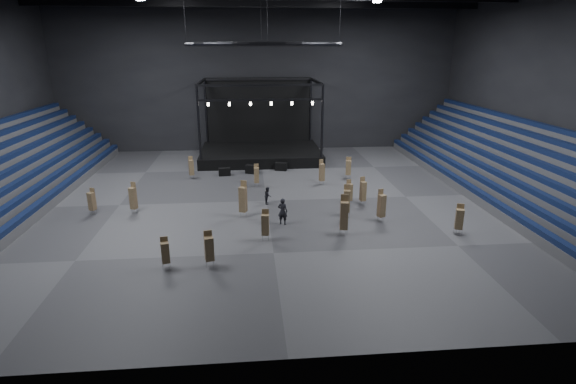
{
  "coord_description": "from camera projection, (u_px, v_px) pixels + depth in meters",
  "views": [
    {
      "loc": [
        -1.46,
        -37.08,
        12.8
      ],
      "look_at": [
        1.71,
        -2.0,
        1.4
      ],
      "focal_mm": 28.0,
      "sensor_mm": 36.0,
      "label": 1
    }
  ],
  "objects": [
    {
      "name": "chair_stack_11",
      "position": [
        265.0,
        224.0,
        30.89
      ],
      "size": [
        0.56,
        0.56,
        2.22
      ],
      "rotation": [
        0.0,
        0.0,
        -0.12
      ],
      "color": "silver",
      "rests_on": "floor"
    },
    {
      "name": "truss_ring",
      "position": [
        264.0,
        44.0,
        35.2
      ],
      "size": [
        12.3,
        12.3,
        5.15
      ],
      "color": "black",
      "rests_on": "ceiling"
    },
    {
      "name": "chair_stack_12",
      "position": [
        165.0,
        252.0,
        26.95
      ],
      "size": [
        0.57,
        0.57,
        2.0
      ],
      "rotation": [
        0.0,
        0.0,
        0.26
      ],
      "color": "silver",
      "rests_on": "floor"
    },
    {
      "name": "flight_case_right",
      "position": [
        281.0,
        167.0,
        48.74
      ],
      "size": [
        1.42,
        1.0,
        0.86
      ],
      "primitive_type": "cube",
      "rotation": [
        0.0,
        0.0,
        -0.31
      ],
      "color": "black",
      "rests_on": "floor"
    },
    {
      "name": "chair_stack_4",
      "position": [
        322.0,
        172.0,
        43.51
      ],
      "size": [
        0.56,
        0.56,
        2.49
      ],
      "rotation": [
        0.0,
        0.0,
        0.33
      ],
      "color": "silver",
      "rests_on": "floor"
    },
    {
      "name": "flight_case_left",
      "position": [
        225.0,
        172.0,
        46.78
      ],
      "size": [
        1.28,
        0.75,
        0.81
      ],
      "primitive_type": "cube",
      "rotation": [
        0.0,
        0.0,
        0.12
      ],
      "color": "black",
      "rests_on": "floor"
    },
    {
      "name": "chair_stack_6",
      "position": [
        459.0,
        218.0,
        31.85
      ],
      "size": [
        0.68,
        0.68,
        2.26
      ],
      "rotation": [
        0.0,
        0.0,
        -0.36
      ],
      "color": "silver",
      "rests_on": "floor"
    },
    {
      "name": "chair_stack_8",
      "position": [
        243.0,
        199.0,
        35.11
      ],
      "size": [
        0.69,
        0.69,
        2.93
      ],
      "rotation": [
        0.0,
        0.0,
        -0.43
      ],
      "color": "silver",
      "rests_on": "floor"
    },
    {
      "name": "wall_back",
      "position": [
        258.0,
        79.0,
        56.33
      ],
      "size": [
        50.0,
        0.2,
        18.0
      ],
      "primitive_type": "cube",
      "color": "black",
      "rests_on": "ground"
    },
    {
      "name": "wall_front",
      "position": [
        288.0,
        155.0,
        16.53
      ],
      "size": [
        50.0,
        0.2,
        18.0
      ],
      "primitive_type": "cube",
      "color": "black",
      "rests_on": "ground"
    },
    {
      "name": "chair_stack_0",
      "position": [
        133.0,
        198.0,
        35.91
      ],
      "size": [
        0.6,
        0.6,
        2.59
      ],
      "rotation": [
        0.0,
        0.0,
        -0.41
      ],
      "color": "silver",
      "rests_on": "floor"
    },
    {
      "name": "bleachers_right",
      "position": [
        519.0,
        175.0,
        40.64
      ],
      "size": [
        7.2,
        40.0,
        6.4
      ],
      "color": "#4D4D50",
      "rests_on": "floor"
    },
    {
      "name": "crew_member",
      "position": [
        268.0,
        195.0,
        38.26
      ],
      "size": [
        0.66,
        0.8,
        1.48
      ],
      "primitive_type": "imported",
      "rotation": [
        0.0,
        0.0,
        1.42
      ],
      "color": "black",
      "rests_on": "floor"
    },
    {
      "name": "man_center",
      "position": [
        283.0,
        211.0,
        33.73
      ],
      "size": [
        0.88,
        0.74,
        2.06
      ],
      "primitive_type": "imported",
      "rotation": [
        0.0,
        0.0,
        2.74
      ],
      "color": "black",
      "rests_on": "floor"
    },
    {
      "name": "chair_stack_13",
      "position": [
        209.0,
        248.0,
        27.13
      ],
      "size": [
        0.63,
        0.63,
        2.3
      ],
      "rotation": [
        0.0,
        0.0,
        0.24
      ],
      "color": "silver",
      "rests_on": "floor"
    },
    {
      "name": "stage",
      "position": [
        260.0,
        146.0,
        54.14
      ],
      "size": [
        14.0,
        10.0,
        9.2
      ],
      "color": "black",
      "rests_on": "floor"
    },
    {
      "name": "flight_case_mid",
      "position": [
        252.0,
        169.0,
        47.59
      ],
      "size": [
        1.5,
        1.14,
        0.9
      ],
      "primitive_type": "cube",
      "rotation": [
        0.0,
        0.0,
        -0.39
      ],
      "color": "black",
      "rests_on": "floor"
    },
    {
      "name": "chair_stack_10",
      "position": [
        191.0,
        167.0,
        45.49
      ],
      "size": [
        0.58,
        0.58,
        2.31
      ],
      "rotation": [
        0.0,
        0.0,
        0.3
      ],
      "color": "silver",
      "rests_on": "floor"
    },
    {
      "name": "floor",
      "position": [
        266.0,
        201.0,
        39.2
      ],
      "size": [
        50.0,
        50.0,
        0.0
      ],
      "primitive_type": "plane",
      "color": "#464649",
      "rests_on": "ground"
    },
    {
      "name": "chair_stack_1",
      "position": [
        344.0,
        215.0,
        31.67
      ],
      "size": [
        0.61,
        0.61,
        2.98
      ],
      "rotation": [
        0.0,
        0.0,
        -0.14
      ],
      "color": "silver",
      "rests_on": "floor"
    },
    {
      "name": "wall_right",
      "position": [
        555.0,
        93.0,
        38.58
      ],
      "size": [
        0.2,
        42.0,
        18.0
      ],
      "primitive_type": "cube",
      "color": "black",
      "rests_on": "ground"
    },
    {
      "name": "chair_stack_5",
      "position": [
        256.0,
        175.0,
        42.92
      ],
      "size": [
        0.47,
        0.47,
        2.21
      ],
      "rotation": [
        0.0,
        0.0,
        0.02
      ],
      "color": "silver",
      "rests_on": "floor"
    },
    {
      "name": "chair_stack_15",
      "position": [
        381.0,
        205.0,
        34.17
      ],
      "size": [
        0.63,
        0.63,
        2.58
      ],
      "rotation": [
        0.0,
        0.0,
        0.39
      ],
      "color": "silver",
      "rests_on": "floor"
    },
    {
      "name": "chair_stack_3",
      "position": [
        92.0,
        201.0,
        35.72
      ],
      "size": [
        0.6,
        0.6,
        2.17
      ],
      "rotation": [
        0.0,
        0.0,
        -0.41
      ],
      "color": "silver",
      "rests_on": "floor"
    },
    {
      "name": "chair_stack_7",
      "position": [
        347.0,
        200.0,
        35.13
      ],
      "size": [
        0.6,
        0.6,
        2.62
      ],
      "rotation": [
        0.0,
        0.0,
        -0.19
      ],
      "color": "silver",
      "rests_on": "floor"
    },
    {
      "name": "chair_stack_14",
      "position": [
        348.0,
        167.0,
        45.38
      ],
      "size": [
        0.64,
        0.64,
        2.24
      ],
      "rotation": [
        0.0,
        0.0,
        -0.22
      ],
      "color": "silver",
      "rests_on": "floor"
    },
    {
      "name": "chair_stack_2",
      "position": [
        363.0,
        191.0,
        37.86
      ],
      "size": [
        0.53,
        0.53,
        2.44
      ],
      "rotation": [
        0.0,
        0.0,
        0.24
      ],
      "color": "silver",
      "rests_on": "floor"
    },
    {
      "name": "chair_stack_9",
      "position": [
        349.0,
        192.0,
        37.94
      ],
      "size": [
        0.53,
        0.53,
        2.18
      ],
      "rotation": [
        0.0,
        0.0,
        0.22
      ],
      "color": "silver",
      "rests_on": "floor"
    }
  ]
}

